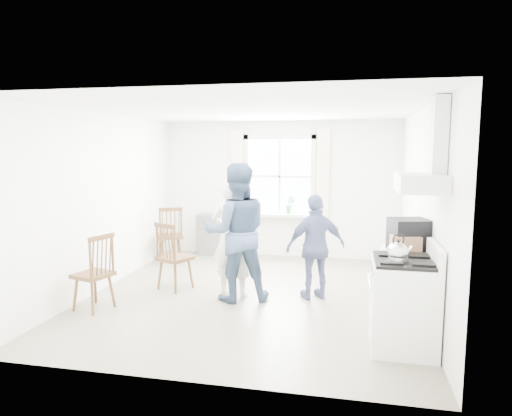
{
  "coord_description": "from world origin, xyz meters",
  "views": [
    {
      "loc": [
        1.34,
        -6.15,
        2.09
      ],
      "look_at": [
        0.01,
        0.2,
        1.23
      ],
      "focal_mm": 32.0,
      "sensor_mm": 36.0,
      "label": 1
    }
  ],
  "objects_px": {
    "person_mid": "(236,232)",
    "person_left": "(232,238)",
    "stereo_stack": "(409,235)",
    "gas_stove": "(403,303)",
    "low_cabinet": "(403,287)",
    "windsor_chair_b": "(169,249)",
    "windsor_chair_c": "(98,264)",
    "windsor_chair_a": "(171,229)",
    "person_right": "(316,247)"
  },
  "relations": [
    {
      "from": "person_right",
      "to": "person_left",
      "type": "bearing_deg",
      "value": -19.99
    },
    {
      "from": "windsor_chair_a",
      "to": "windsor_chair_b",
      "type": "distance_m",
      "value": 1.65
    },
    {
      "from": "stereo_stack",
      "to": "person_left",
      "type": "distance_m",
      "value": 2.38
    },
    {
      "from": "gas_stove",
      "to": "windsor_chair_a",
      "type": "relative_size",
      "value": 1.08
    },
    {
      "from": "person_mid",
      "to": "windsor_chair_a",
      "type": "bearing_deg",
      "value": -66.18
    },
    {
      "from": "low_cabinet",
      "to": "person_mid",
      "type": "height_order",
      "value": "person_mid"
    },
    {
      "from": "windsor_chair_a",
      "to": "windsor_chair_b",
      "type": "height_order",
      "value": "windsor_chair_a"
    },
    {
      "from": "stereo_stack",
      "to": "low_cabinet",
      "type": "bearing_deg",
      "value": 128.34
    },
    {
      "from": "person_left",
      "to": "windsor_chair_a",
      "type": "bearing_deg",
      "value": -40.53
    },
    {
      "from": "person_left",
      "to": "person_right",
      "type": "height_order",
      "value": "person_left"
    },
    {
      "from": "stereo_stack",
      "to": "person_left",
      "type": "xyz_separation_m",
      "value": [
        -2.28,
        0.62,
        -0.25
      ]
    },
    {
      "from": "windsor_chair_a",
      "to": "low_cabinet",
      "type": "bearing_deg",
      "value": -29.47
    },
    {
      "from": "low_cabinet",
      "to": "windsor_chair_a",
      "type": "relative_size",
      "value": 0.87
    },
    {
      "from": "low_cabinet",
      "to": "windsor_chair_a",
      "type": "height_order",
      "value": "windsor_chair_a"
    },
    {
      "from": "windsor_chair_a",
      "to": "person_left",
      "type": "xyz_separation_m",
      "value": [
        1.58,
        -1.59,
        0.2
      ]
    },
    {
      "from": "gas_stove",
      "to": "person_right",
      "type": "height_order",
      "value": "person_right"
    },
    {
      "from": "person_left",
      "to": "person_right",
      "type": "xyz_separation_m",
      "value": [
        1.16,
        0.14,
        -0.11
      ]
    },
    {
      "from": "low_cabinet",
      "to": "person_mid",
      "type": "distance_m",
      "value": 2.25
    },
    {
      "from": "windsor_chair_a",
      "to": "person_right",
      "type": "height_order",
      "value": "person_right"
    },
    {
      "from": "stereo_stack",
      "to": "windsor_chair_a",
      "type": "distance_m",
      "value": 4.47
    },
    {
      "from": "stereo_stack",
      "to": "person_mid",
      "type": "bearing_deg",
      "value": 167.55
    },
    {
      "from": "gas_stove",
      "to": "person_right",
      "type": "xyz_separation_m",
      "value": [
        -1.02,
        1.41,
        0.25
      ]
    },
    {
      "from": "gas_stove",
      "to": "windsor_chair_b",
      "type": "bearing_deg",
      "value": 157.12
    },
    {
      "from": "gas_stove",
      "to": "low_cabinet",
      "type": "bearing_deg",
      "value": 84.32
    },
    {
      "from": "windsor_chair_b",
      "to": "person_right",
      "type": "relative_size",
      "value": 0.7
    },
    {
      "from": "stereo_stack",
      "to": "gas_stove",
      "type": "bearing_deg",
      "value": -99.28
    },
    {
      "from": "stereo_stack",
      "to": "person_left",
      "type": "relative_size",
      "value": 0.3
    },
    {
      "from": "low_cabinet",
      "to": "windsor_chair_b",
      "type": "xyz_separation_m",
      "value": [
        -3.22,
        0.63,
        0.17
      ]
    },
    {
      "from": "windsor_chair_a",
      "to": "person_right",
      "type": "distance_m",
      "value": 3.1
    },
    {
      "from": "windsor_chair_a",
      "to": "person_left",
      "type": "bearing_deg",
      "value": -45.16
    },
    {
      "from": "stereo_stack",
      "to": "person_mid",
      "type": "relative_size",
      "value": 0.27
    },
    {
      "from": "windsor_chair_b",
      "to": "person_left",
      "type": "bearing_deg",
      "value": -3.27
    },
    {
      "from": "person_mid",
      "to": "person_left",
      "type": "bearing_deg",
      "value": -76.08
    },
    {
      "from": "person_left",
      "to": "low_cabinet",
      "type": "bearing_deg",
      "value": 170.3
    },
    {
      "from": "windsor_chair_b",
      "to": "person_right",
      "type": "height_order",
      "value": "person_right"
    },
    {
      "from": "gas_stove",
      "to": "low_cabinet",
      "type": "height_order",
      "value": "gas_stove"
    },
    {
      "from": "gas_stove",
      "to": "stereo_stack",
      "type": "distance_m",
      "value": 0.9
    },
    {
      "from": "windsor_chair_a",
      "to": "person_mid",
      "type": "bearing_deg",
      "value": -45.88
    },
    {
      "from": "low_cabinet",
      "to": "person_mid",
      "type": "bearing_deg",
      "value": 168.54
    },
    {
      "from": "low_cabinet",
      "to": "person_left",
      "type": "relative_size",
      "value": 0.54
    },
    {
      "from": "gas_stove",
      "to": "person_mid",
      "type": "relative_size",
      "value": 0.59
    },
    {
      "from": "stereo_stack",
      "to": "person_left",
      "type": "bearing_deg",
      "value": 164.8
    },
    {
      "from": "gas_stove",
      "to": "stereo_stack",
      "type": "bearing_deg",
      "value": 80.72
    },
    {
      "from": "low_cabinet",
      "to": "windsor_chair_a",
      "type": "xyz_separation_m",
      "value": [
        -3.83,
        2.16,
        0.18
      ]
    },
    {
      "from": "windsor_chair_c",
      "to": "person_right",
      "type": "distance_m",
      "value": 2.89
    },
    {
      "from": "windsor_chair_b",
      "to": "person_mid",
      "type": "xyz_separation_m",
      "value": [
        1.07,
        -0.19,
        0.32
      ]
    },
    {
      "from": "windsor_chair_b",
      "to": "person_mid",
      "type": "distance_m",
      "value": 1.13
    },
    {
      "from": "windsor_chair_b",
      "to": "windsor_chair_c",
      "type": "distance_m",
      "value": 1.13
    },
    {
      "from": "gas_stove",
      "to": "stereo_stack",
      "type": "xyz_separation_m",
      "value": [
        0.11,
        0.65,
        0.6
      ]
    },
    {
      "from": "low_cabinet",
      "to": "person_left",
      "type": "bearing_deg",
      "value": 165.68
    }
  ]
}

